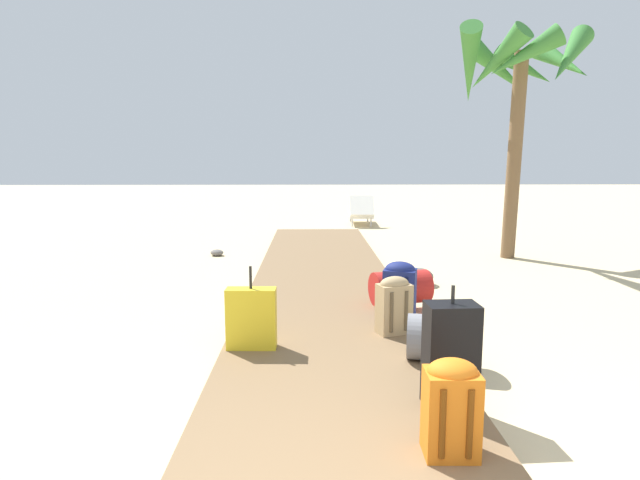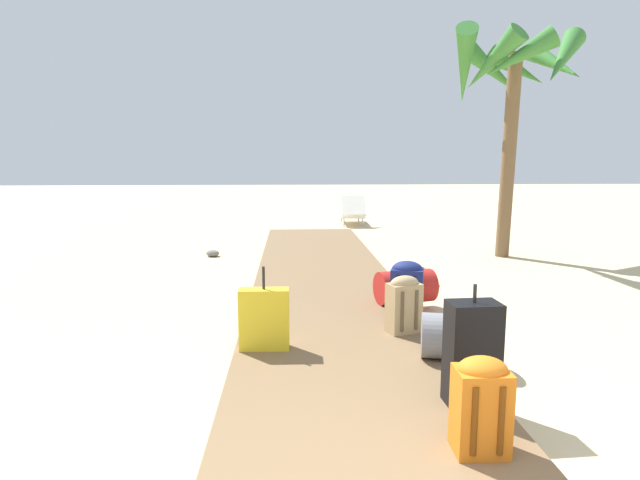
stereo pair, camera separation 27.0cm
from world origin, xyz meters
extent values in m
plane|color=#D1BA8C|center=(0.00, 4.22, 0.00)|extent=(60.00, 60.00, 0.00)
cube|color=brown|center=(0.00, 5.27, 0.04)|extent=(1.90, 10.54, 0.08)
cylinder|color=red|center=(0.84, 4.08, 0.27)|extent=(0.72, 0.52, 0.38)
torus|color=black|center=(0.84, 4.08, 0.49)|extent=(0.16, 0.06, 0.16)
cylinder|color=slate|center=(0.86, 2.39, 0.27)|extent=(0.58, 0.48, 0.37)
torus|color=black|center=(0.86, 2.39, 0.48)|extent=(0.17, 0.06, 0.16)
cube|color=orange|center=(0.59, 1.01, 0.32)|extent=(0.30, 0.24, 0.48)
ellipsoid|color=orange|center=(0.59, 1.01, 0.56)|extent=(0.28, 0.22, 0.15)
cylinder|color=#70380C|center=(0.51, 0.90, 0.32)|extent=(0.04, 0.04, 0.38)
cylinder|color=#70380C|center=(0.66, 0.89, 0.32)|extent=(0.04, 0.04, 0.38)
cube|color=tan|center=(0.60, 3.07, 0.31)|extent=(0.35, 0.28, 0.47)
ellipsoid|color=tan|center=(0.60, 3.07, 0.55)|extent=(0.33, 0.27, 0.15)
cylinder|color=brown|center=(0.56, 2.95, 0.31)|extent=(0.05, 0.05, 0.38)
cylinder|color=brown|center=(0.71, 3.00, 0.31)|extent=(0.05, 0.05, 0.38)
cube|color=gold|center=(-0.69, 2.70, 0.34)|extent=(0.43, 0.17, 0.53)
cylinder|color=black|center=(-0.69, 2.70, 0.71)|extent=(0.02, 0.02, 0.19)
cube|color=navy|center=(0.74, 3.57, 0.33)|extent=(0.38, 0.34, 0.51)
ellipsoid|color=navy|center=(0.74, 3.57, 0.59)|extent=(0.36, 0.32, 0.16)
cylinder|color=black|center=(0.63, 3.47, 0.33)|extent=(0.04, 0.04, 0.41)
cylinder|color=black|center=(0.78, 3.42, 0.33)|extent=(0.04, 0.04, 0.41)
cube|color=black|center=(0.74, 1.59, 0.43)|extent=(0.35, 0.24, 0.70)
cylinder|color=black|center=(0.74, 1.59, 0.84)|extent=(0.02, 0.02, 0.12)
cylinder|color=brown|center=(3.28, 7.22, 1.73)|extent=(0.23, 0.38, 3.47)
cone|color=#387A33|center=(4.03, 7.33, 3.32)|extent=(0.59, 1.56, 0.99)
cone|color=#387A33|center=(3.53, 7.69, 3.29)|extent=(1.13, 0.83, 0.87)
cone|color=#387A33|center=(3.19, 7.89, 3.27)|extent=(1.35, 0.53, 1.08)
cone|color=#387A33|center=(2.52, 7.44, 3.25)|extent=(0.75, 1.49, 1.29)
cone|color=#387A33|center=(2.78, 6.88, 3.26)|extent=(0.95, 1.17, 1.03)
cone|color=#387A33|center=(3.14, 6.67, 3.30)|extent=(1.21, 0.64, 0.87)
cone|color=#387A33|center=(3.86, 6.71, 3.28)|extent=(1.25, 1.34, 1.15)
cube|color=white|center=(1.16, 12.14, 0.26)|extent=(0.65, 1.42, 0.08)
cube|color=white|center=(1.14, 11.55, 0.54)|extent=(0.62, 0.53, 0.48)
cylinder|color=silver|center=(0.94, 12.71, 0.11)|extent=(0.04, 0.04, 0.22)
cylinder|color=silver|center=(1.42, 12.69, 0.11)|extent=(0.04, 0.04, 0.22)
cylinder|color=silver|center=(0.90, 11.59, 0.11)|extent=(0.04, 0.04, 0.22)
cylinder|color=silver|center=(1.38, 11.57, 0.11)|extent=(0.04, 0.04, 0.22)
ellipsoid|color=slate|center=(-1.85, 7.56, 0.06)|extent=(0.33, 0.33, 0.11)
ellipsoid|color=#5B5651|center=(1.30, 5.30, 0.12)|extent=(0.44, 0.44, 0.23)
camera|label=1|loc=(-0.18, -1.66, 1.70)|focal=29.34mm
camera|label=2|loc=(-0.45, -1.65, 1.70)|focal=29.34mm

